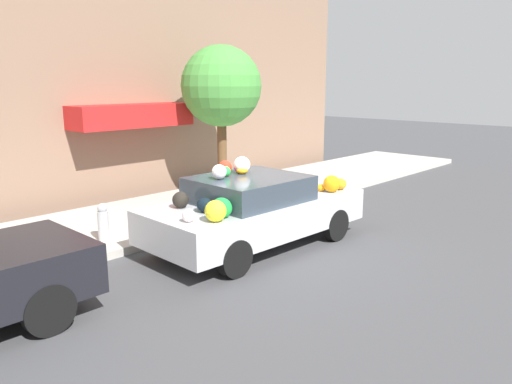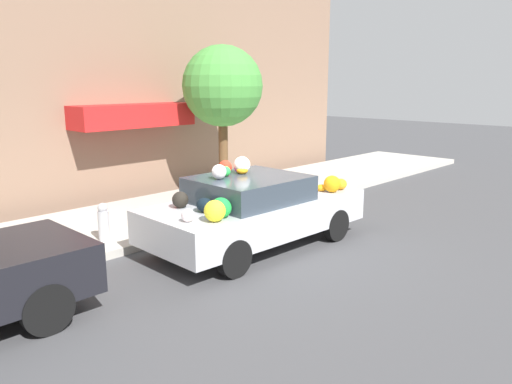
{
  "view_description": "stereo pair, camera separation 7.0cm",
  "coord_description": "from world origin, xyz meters",
  "views": [
    {
      "loc": [
        -6.43,
        -6.27,
        3.0
      ],
      "look_at": [
        0.0,
        -0.18,
        1.02
      ],
      "focal_mm": 35.0,
      "sensor_mm": 36.0,
      "label": 1
    },
    {
      "loc": [
        -6.38,
        -6.32,
        3.0
      ],
      "look_at": [
        0.0,
        -0.18,
        1.02
      ],
      "focal_mm": 35.0,
      "sensor_mm": 36.0,
      "label": 2
    }
  ],
  "objects": [
    {
      "name": "sidewalk_curb",
      "position": [
        0.0,
        2.7,
        0.07
      ],
      "size": [
        24.0,
        3.2,
        0.15
      ],
      "color": "#B2ADA3",
      "rests_on": "ground"
    },
    {
      "name": "street_tree",
      "position": [
        2.26,
        3.16,
        2.85
      ],
      "size": [
        2.03,
        2.03,
        3.75
      ],
      "color": "brown",
      "rests_on": "sidewalk_curb"
    },
    {
      "name": "building_facade",
      "position": [
        0.02,
        4.92,
        3.11
      ],
      "size": [
        18.0,
        1.2,
        6.3
      ],
      "color": "#846651",
      "rests_on": "ground"
    },
    {
      "name": "art_car",
      "position": [
        -0.04,
        -0.19,
        0.72
      ],
      "size": [
        4.28,
        1.97,
        1.64
      ],
      "rotation": [
        0.0,
        0.0,
        -0.03
      ],
      "color": "#B7BABF",
      "rests_on": "ground"
    },
    {
      "name": "fire_hydrant",
      "position": [
        -2.02,
        1.73,
        0.49
      ],
      "size": [
        0.2,
        0.2,
        0.7
      ],
      "color": "#B2B2B7",
      "rests_on": "sidewalk_curb"
    },
    {
      "name": "ground_plane",
      "position": [
        0.0,
        0.0,
        0.0
      ],
      "size": [
        60.0,
        60.0,
        0.0
      ],
      "primitive_type": "plane",
      "color": "#424244"
    }
  ]
}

